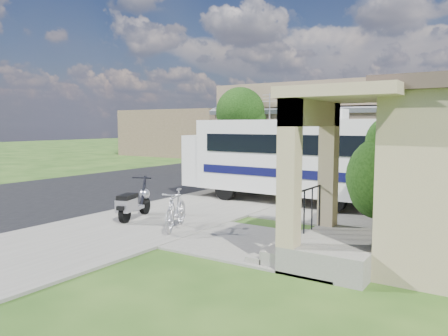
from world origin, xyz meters
The scene contains 18 objects.
ground centered at (0.00, 0.00, 0.00)m, with size 120.00×120.00×0.00m, color #1B3A0F.
street_slab centered at (-7.50, 10.00, 0.01)m, with size 9.00×80.00×0.02m, color black.
sidewalk_slab centered at (-1.00, 10.00, 0.03)m, with size 4.00×80.00×0.06m, color #66635C.
driveway_slab centered at (1.50, 4.50, 0.03)m, with size 7.00×6.00×0.05m, color #66635C.
walk_slab centered at (3.00, -1.00, 0.03)m, with size 4.00×3.00×0.05m, color #66635C.
warehouse centered at (0.00, 13.97, 1.99)m, with size 12.50×8.40×5.04m.
distant_bldg_far centered at (-17.00, 22.00, 2.00)m, with size 10.00×8.00×4.00m, color brown.
distant_bldg_near centered at (-15.00, 34.00, 1.60)m, with size 8.00×7.00×3.20m, color #785F4B.
street_tree_a centered at (-3.70, 9.05, 3.25)m, with size 2.44×2.40×4.58m.
street_tree_b centered at (-3.70, 19.05, 3.39)m, with size 2.44×2.40×4.73m.
street_tree_c centered at (-3.70, 28.05, 3.10)m, with size 2.44×2.40×4.42m.
motorhome centered at (0.86, 4.40, 1.63)m, with size 7.45×2.52×3.80m.
shrub centered at (5.11, 1.64, 1.53)m, with size 2.43×2.32×2.98m.
scooter centered at (-1.44, -0.77, 0.51)m, with size 0.85×1.72×1.16m.
bicycle centered at (0.33, -1.03, 0.51)m, with size 0.48×1.71×1.03m, color #A2A0A8.
pickup_truck centered at (-6.12, 12.93, 0.85)m, with size 2.82×6.11×1.70m, color silver.
van centered at (-6.56, 20.22, 0.92)m, with size 2.59×6.36×1.85m, color silver.
garden_hose centered at (3.50, -0.51, 0.08)m, with size 0.38×0.38×0.17m, color #125A1C.
Camera 1 is at (7.39, -9.56, 2.73)m, focal length 35.00 mm.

